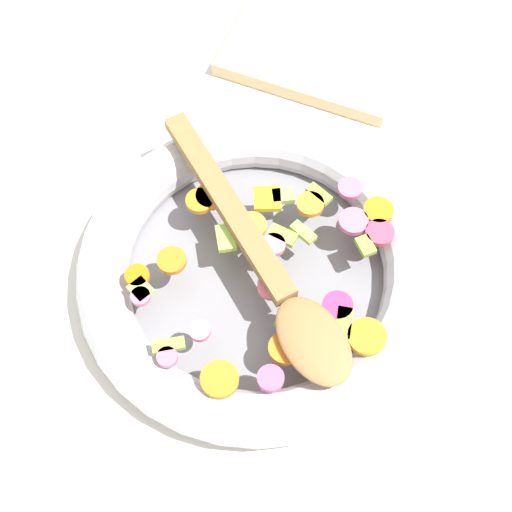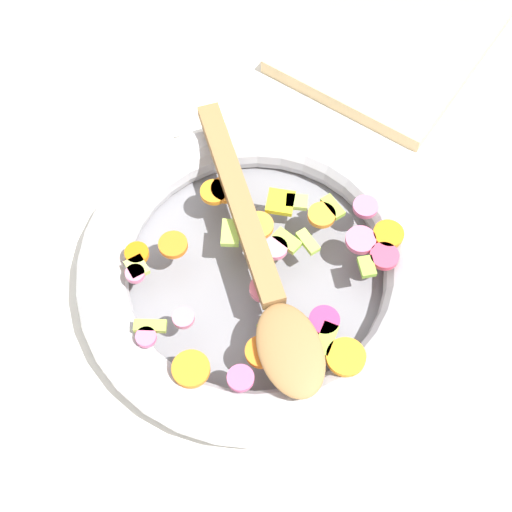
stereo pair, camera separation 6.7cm
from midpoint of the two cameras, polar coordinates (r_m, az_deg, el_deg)
name	(u,v)px [view 1 (the left image)]	position (r m, az deg, el deg)	size (l,w,h in m)	color
ground_plane	(256,279)	(0.71, -2.67, -2.14)	(4.00, 4.00, 0.00)	silver
skillet	(256,269)	(0.69, -2.75, -1.34)	(0.35, 0.35, 0.05)	slate
chopped_vegetables	(276,269)	(0.66, -1.27, -1.32)	(0.27, 0.25, 0.01)	orange
wooden_spoon	(268,268)	(0.65, -1.98, -1.26)	(0.23, 0.27, 0.01)	olive
cutting_board	(330,24)	(0.91, 3.77, 17.88)	(0.24, 0.21, 0.02)	tan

